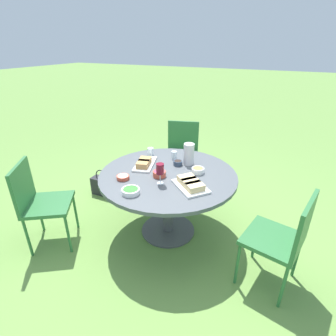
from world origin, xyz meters
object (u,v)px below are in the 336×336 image
at_px(chair_near_left, 182,148).
at_px(wine_glass, 160,169).
at_px(chair_far_back, 284,236).
at_px(water_pitcher, 189,154).
at_px(handbag, 103,186).
at_px(dining_table, 168,183).
at_px(chair_near_right, 39,199).

bearing_deg(chair_near_left, wine_glass, 104.62).
xyz_separation_m(chair_far_back, water_pitcher, (1.03, -0.54, 0.30)).
height_order(chair_far_back, handbag, chair_far_back).
height_order(dining_table, chair_far_back, chair_far_back).
bearing_deg(water_pitcher, wine_glass, 81.85).
height_order(chair_near_right, wine_glass, wine_glass).
distance_m(dining_table, chair_far_back, 1.16).
xyz_separation_m(chair_near_left, chair_far_back, (-1.46, 1.37, 0.00)).
bearing_deg(chair_near_right, dining_table, -146.30).
xyz_separation_m(chair_far_back, handbag, (2.27, -0.56, -0.40)).
relative_size(chair_near_left, handbag, 2.42).
relative_size(dining_table, chair_far_back, 1.54).
distance_m(chair_near_left, handbag, 1.22).
relative_size(water_pitcher, handbag, 0.63).
relative_size(dining_table, handbag, 3.73).
height_order(chair_near_right, chair_far_back, same).
distance_m(chair_far_back, water_pitcher, 1.20).
xyz_separation_m(chair_near_right, water_pitcher, (-1.15, -1.00, 0.30)).
distance_m(wine_glass, handbag, 1.47).
relative_size(chair_near_right, wine_glass, 4.42).
height_order(dining_table, water_pitcher, water_pitcher).
bearing_deg(chair_near_right, wine_glass, -155.84).
xyz_separation_m(chair_near_right, chair_far_back, (-2.18, -0.46, 0.00)).
xyz_separation_m(wine_glass, handbag, (1.17, -0.53, -0.73)).
bearing_deg(chair_near_right, water_pitcher, -139.05).
bearing_deg(water_pitcher, chair_near_left, -62.87).
distance_m(dining_table, chair_near_left, 1.18).
bearing_deg(water_pitcher, dining_table, 71.47).
distance_m(chair_near_right, handbag, 1.09).
height_order(wine_glass, handbag, wine_glass).
bearing_deg(chair_near_left, chair_near_right, 68.32).
bearing_deg(handbag, water_pitcher, 179.42).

